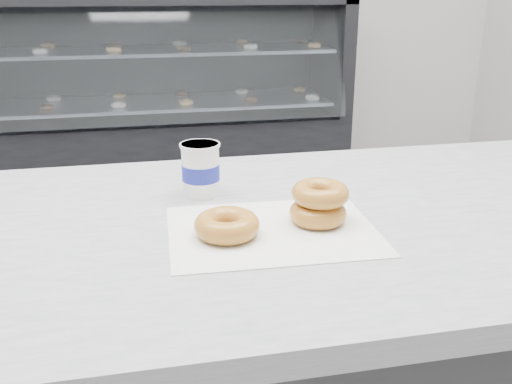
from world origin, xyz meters
TOP-DOWN VIEW (x-y plane):
  - display_case at (0.00, 2.12)m, footprint 2.40×0.74m
  - wax_paper at (0.12, -0.66)m, footprint 0.35×0.27m
  - donut_single at (0.04, -0.66)m, footprint 0.11×0.11m
  - donut_stack at (0.20, -0.64)m, footprint 0.14×0.14m
  - coffee_cup at (0.02, -0.46)m, footprint 0.08×0.08m

SIDE VIEW (x-z plane):
  - display_case at x=0.00m, z-range -0.13..1.12m
  - wax_paper at x=0.12m, z-range 0.90..0.90m
  - donut_single at x=0.04m, z-range 0.90..0.94m
  - donut_stack at x=0.20m, z-range 0.90..0.97m
  - coffee_cup at x=0.02m, z-range 0.90..1.00m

